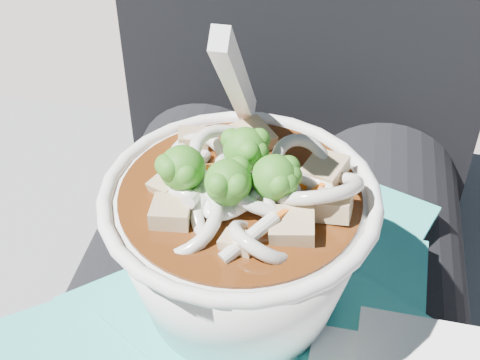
# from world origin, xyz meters

# --- Properties ---
(lap) EXTENTS (0.33, 0.48, 0.15)m
(lap) POSITION_xyz_m (0.00, 0.00, 0.51)
(lap) COLOR black
(lap) RESTS_ON stone_ledge
(person_body) EXTENTS (0.34, 0.94, 0.98)m
(person_body) POSITION_xyz_m (0.00, 0.09, 0.54)
(person_body) COLOR black
(person_body) RESTS_ON ground
(plastic_bag) EXTENTS (0.30, 0.33, 0.01)m
(plastic_bag) POSITION_xyz_m (-0.01, -0.02, 0.60)
(plastic_bag) COLOR teal
(plastic_bag) RESTS_ON lap
(udon_bowl) EXTENTS (0.19, 0.19, 0.20)m
(udon_bowl) POSITION_xyz_m (-0.01, -0.01, 0.66)
(udon_bowl) COLOR white
(udon_bowl) RESTS_ON plastic_bag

